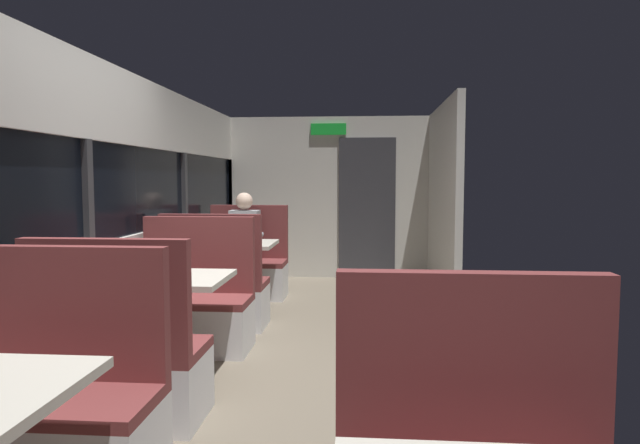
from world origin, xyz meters
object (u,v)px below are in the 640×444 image
Objects in this scene: bench_near_window_facing_entry at (56,417)px; bench_far_window_facing_entry at (247,270)px; bench_mid_window_facing_end at (121,367)px; bench_far_window_facing_end at (216,293)px; dining_table_mid_window at (163,290)px; seated_passenger at (245,253)px; coffee_cup_secondary at (169,267)px; bench_mid_window_facing_entry at (194,310)px; dining_table_far_window at (233,252)px.

bench_far_window_facing_entry is at bearing 90.00° from bench_near_window_facing_entry.
bench_mid_window_facing_end is 1.00× the size of bench_far_window_facing_end.
bench_far_window_facing_end is 1.40m from bench_far_window_facing_entry.
dining_table_mid_window is 0.82× the size of bench_far_window_facing_end.
seated_passenger is 14.00× the size of coffee_cup_secondary.
bench_mid_window_facing_entry is 0.87× the size of seated_passenger.
dining_table_far_window is 0.77m from bench_far_window_facing_end.
seated_passenger reaches higher than coffee_cup_secondary.
dining_table_mid_window is 0.77m from bench_mid_window_facing_entry.
dining_table_mid_window is 0.82× the size of bench_mid_window_facing_end.
bench_far_window_facing_entry is at bearing 90.00° from bench_mid_window_facing_entry.
bench_far_window_facing_entry is (0.00, 2.08, 0.00)m from bench_mid_window_facing_entry.
dining_table_mid_window is 2.71m from seated_passenger.
bench_far_window_facing_end is 0.87× the size of seated_passenger.
bench_far_window_facing_entry is 0.22m from seated_passenger.
bench_far_window_facing_entry reaches higher than coffee_cup_secondary.
coffee_cup_secondary is at bearing -89.99° from bench_far_window_facing_entry.
bench_mid_window_facing_end is at bearing -90.00° from seated_passenger.
bench_near_window_facing_entry is at bearing -90.00° from bench_far_window_facing_end.
bench_far_window_facing_entry is 0.87× the size of seated_passenger.
bench_far_window_facing_entry reaches higher than dining_table_mid_window.
seated_passenger reaches higher than bench_far_window_facing_end.
bench_far_window_facing_end is at bearing 90.00° from bench_mid_window_facing_entry.
bench_mid_window_facing_entry is at bearing -90.00° from seated_passenger.
bench_far_window_facing_entry is at bearing 90.00° from seated_passenger.
bench_mid_window_facing_entry is at bearing -90.00° from bench_far_window_facing_end.
bench_mid_window_facing_end is 2.08m from bench_far_window_facing_end.
bench_near_window_facing_entry reaches higher than dining_table_far_window.
bench_far_window_facing_end is at bearing 90.00° from bench_mid_window_facing_end.
bench_near_window_facing_entry is 1.42m from dining_table_mid_window.
bench_near_window_facing_entry and bench_far_window_facing_entry have the same top height.
bench_mid_window_facing_end reaches higher than dining_table_far_window.
bench_near_window_facing_entry is 1.22× the size of dining_table_mid_window.
seated_passenger is at bearing 90.00° from dining_table_mid_window.
dining_table_mid_window is 1.42m from bench_far_window_facing_end.
bench_far_window_facing_end is (0.00, -0.70, -0.31)m from dining_table_far_window.
bench_mid_window_facing_end is at bearing 90.00° from bench_near_window_facing_entry.
bench_near_window_facing_entry is 4.10m from seated_passenger.
seated_passenger is at bearing 90.00° from bench_mid_window_facing_end.
dining_table_far_window is at bearing 90.00° from bench_mid_window_facing_end.
dining_table_far_window is 0.82× the size of bench_far_window_facing_entry.
bench_mid_window_facing_entry is 0.73m from coffee_cup_secondary.
bench_near_window_facing_entry and bench_far_window_facing_end have the same top height.
bench_near_window_facing_entry reaches higher than coffee_cup_secondary.
seated_passenger is at bearing 90.00° from bench_near_window_facing_entry.
coffee_cup_secondary is at bearing 89.89° from dining_table_mid_window.
dining_table_mid_window is at bearing 90.00° from bench_mid_window_facing_end.
dining_table_mid_window is at bearing -90.00° from bench_far_window_facing_entry.
bench_far_window_facing_end is 12.22× the size of coffee_cup_secondary.
bench_far_window_facing_end is at bearing 90.00° from dining_table_mid_window.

